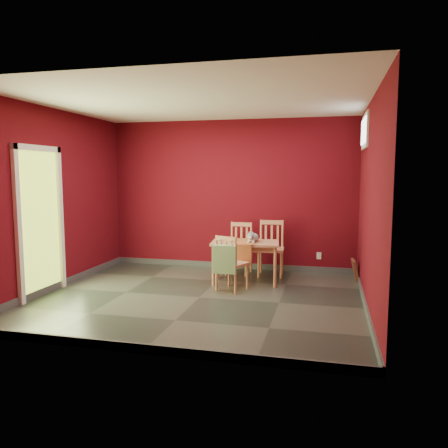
% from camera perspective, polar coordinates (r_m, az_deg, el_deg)
% --- Properties ---
extents(ground, '(4.50, 4.50, 0.00)m').
position_cam_1_polar(ground, '(6.26, -3.24, -9.54)').
color(ground, '#2D342D').
rests_on(ground, ground).
extents(room_shell, '(4.50, 4.50, 4.50)m').
position_cam_1_polar(room_shell, '(6.24, -3.24, -9.10)').
color(room_shell, '#520811').
rests_on(room_shell, ground).
extents(doorway, '(0.06, 1.01, 2.13)m').
position_cam_1_polar(doorway, '(6.69, -22.94, 0.82)').
color(doorway, '#B7D838').
rests_on(doorway, ground).
extents(window, '(0.05, 0.90, 0.50)m').
position_cam_1_polar(window, '(6.80, 17.91, 11.45)').
color(window, white).
rests_on(window, room_shell).
extents(outlet_plate, '(0.08, 0.02, 0.12)m').
position_cam_1_polar(outlet_plate, '(7.88, 12.29, -4.07)').
color(outlet_plate, silver).
rests_on(outlet_plate, room_shell).
extents(dining_table, '(1.13, 0.74, 0.66)m').
position_cam_1_polar(dining_table, '(6.96, 2.78, -3.00)').
color(dining_table, tan).
rests_on(dining_table, ground).
extents(table_runner, '(0.39, 0.68, 0.33)m').
position_cam_1_polar(table_runner, '(6.85, 2.61, -2.88)').
color(table_runner, '#AC5A2C').
rests_on(table_runner, dining_table).
extents(chair_far_left, '(0.44, 0.44, 0.89)m').
position_cam_1_polar(chair_far_left, '(7.63, 2.02, -3.10)').
color(chair_far_left, tan).
rests_on(chair_far_left, ground).
extents(chair_far_right, '(0.46, 0.46, 0.94)m').
position_cam_1_polar(chair_far_right, '(7.54, 6.16, -3.05)').
color(chair_far_right, tan).
rests_on(chair_far_right, ground).
extents(chair_near, '(0.50, 0.50, 0.84)m').
position_cam_1_polar(chair_near, '(6.50, 0.87, -5.04)').
color(chair_near, tan).
rests_on(chair_near, ground).
extents(tote_bag, '(0.34, 0.20, 0.48)m').
position_cam_1_polar(tote_bag, '(6.30, 0.07, -4.61)').
color(tote_bag, '#7CA368').
rests_on(tote_bag, chair_near).
extents(cat, '(0.34, 0.44, 0.19)m').
position_cam_1_polar(cat, '(6.94, 3.77, -1.54)').
color(cat, slate).
rests_on(cat, table_runner).
extents(picture_frame, '(0.14, 0.36, 0.35)m').
position_cam_1_polar(picture_frame, '(7.44, 16.74, -5.81)').
color(picture_frame, brown).
rests_on(picture_frame, ground).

